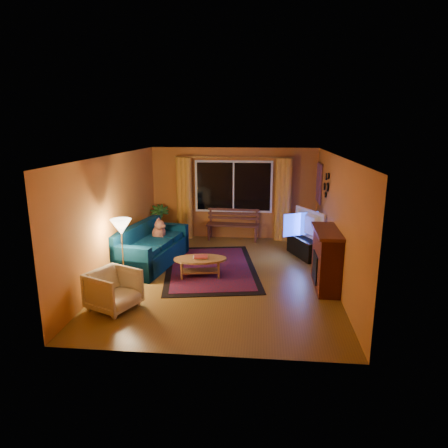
# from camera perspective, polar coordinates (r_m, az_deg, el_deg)

# --- Properties ---
(floor) EXTENTS (4.50, 6.00, 0.02)m
(floor) POSITION_cam_1_polar(r_m,az_deg,el_deg) (8.45, -0.20, -7.49)
(floor) COLOR brown
(floor) RESTS_ON ground
(ceiling) EXTENTS (4.50, 6.00, 0.02)m
(ceiling) POSITION_cam_1_polar(r_m,az_deg,el_deg) (7.89, -0.22, 9.83)
(ceiling) COLOR white
(ceiling) RESTS_ON ground
(wall_back) EXTENTS (4.50, 0.02, 2.50)m
(wall_back) POSITION_cam_1_polar(r_m,az_deg,el_deg) (11.02, 1.38, 4.37)
(wall_back) COLOR #C1702C
(wall_back) RESTS_ON ground
(wall_left) EXTENTS (0.02, 6.00, 2.50)m
(wall_left) POSITION_cam_1_polar(r_m,az_deg,el_deg) (8.60, -15.37, 1.17)
(wall_left) COLOR #C1702C
(wall_left) RESTS_ON ground
(wall_right) EXTENTS (0.02, 6.00, 2.50)m
(wall_right) POSITION_cam_1_polar(r_m,az_deg,el_deg) (8.17, 15.77, 0.49)
(wall_right) COLOR #C1702C
(wall_right) RESTS_ON ground
(window) EXTENTS (2.00, 0.02, 1.30)m
(window) POSITION_cam_1_polar(r_m,az_deg,el_deg) (10.92, 1.36, 5.35)
(window) COLOR black
(window) RESTS_ON wall_back
(curtain_rod) EXTENTS (3.20, 0.03, 0.03)m
(curtain_rod) POSITION_cam_1_polar(r_m,az_deg,el_deg) (10.79, 1.37, 9.52)
(curtain_rod) COLOR #BF8C3F
(curtain_rod) RESTS_ON wall_back
(curtain_left) EXTENTS (0.36, 0.36, 2.24)m
(curtain_left) POSITION_cam_1_polar(r_m,az_deg,el_deg) (11.09, -5.66, 3.69)
(curtain_left) COLOR gold
(curtain_left) RESTS_ON ground
(curtain_right) EXTENTS (0.36, 0.36, 2.24)m
(curtain_right) POSITION_cam_1_polar(r_m,az_deg,el_deg) (10.90, 8.44, 3.42)
(curtain_right) COLOR gold
(curtain_right) RESTS_ON ground
(bench) EXTENTS (1.45, 0.49, 0.43)m
(bench) POSITION_cam_1_polar(r_m,az_deg,el_deg) (10.98, 1.24, -1.19)
(bench) COLOR #4E271C
(bench) RESTS_ON ground
(potted_plant) EXTENTS (0.70, 0.70, 0.97)m
(potted_plant) POSITION_cam_1_polar(r_m,az_deg,el_deg) (11.08, -9.19, 0.19)
(potted_plant) COLOR #235B1E
(potted_plant) RESTS_ON ground
(sofa) EXTENTS (1.33, 2.34, 0.89)m
(sofa) POSITION_cam_1_polar(r_m,az_deg,el_deg) (9.14, -10.33, -3.02)
(sofa) COLOR #04223A
(sofa) RESTS_ON ground
(dog) EXTENTS (0.34, 0.44, 0.44)m
(dog) POSITION_cam_1_polar(r_m,az_deg,el_deg) (9.53, -9.30, -0.95)
(dog) COLOR #9F5C46
(dog) RESTS_ON sofa
(armchair) EXTENTS (0.93, 0.95, 0.76)m
(armchair) POSITION_cam_1_polar(r_m,az_deg,el_deg) (7.13, -15.51, -8.81)
(armchair) COLOR beige
(armchair) RESTS_ON ground
(floor_lamp) EXTENTS (0.28, 0.28, 1.32)m
(floor_lamp) POSITION_cam_1_polar(r_m,az_deg,el_deg) (8.00, -14.27, -4.07)
(floor_lamp) COLOR #BF8C3F
(floor_lamp) RESTS_ON ground
(rug) EXTENTS (2.45, 3.36, 0.02)m
(rug) POSITION_cam_1_polar(r_m,az_deg,el_deg) (8.89, -1.93, -6.24)
(rug) COLOR maroon
(rug) RESTS_ON ground
(coffee_table) EXTENTS (1.25, 1.25, 0.40)m
(coffee_table) POSITION_cam_1_polar(r_m,az_deg,el_deg) (8.37, -3.41, -6.19)
(coffee_table) COLOR #A2723B
(coffee_table) RESTS_ON ground
(tv_console) EXTENTS (0.77, 1.17, 0.46)m
(tv_console) POSITION_cam_1_polar(r_m,az_deg,el_deg) (9.79, 11.38, -3.26)
(tv_console) COLOR black
(tv_console) RESTS_ON ground
(television) EXTENTS (0.68, 1.12, 0.68)m
(television) POSITION_cam_1_polar(r_m,az_deg,el_deg) (9.64, 11.54, -0.01)
(television) COLOR black
(television) RESTS_ON tv_console
(fireplace) EXTENTS (0.40, 1.20, 1.10)m
(fireplace) POSITION_cam_1_polar(r_m,az_deg,el_deg) (7.94, 14.43, -5.06)
(fireplace) COLOR maroon
(fireplace) RESTS_ON ground
(mirror_cluster) EXTENTS (0.06, 0.60, 0.56)m
(mirror_cluster) POSITION_cam_1_polar(r_m,az_deg,el_deg) (9.32, 14.33, 5.63)
(mirror_cluster) COLOR black
(mirror_cluster) RESTS_ON wall_right
(painting) EXTENTS (0.04, 0.76, 0.96)m
(painting) POSITION_cam_1_polar(r_m,az_deg,el_deg) (10.47, 13.43, 5.71)
(painting) COLOR #D4452E
(painting) RESTS_ON wall_right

